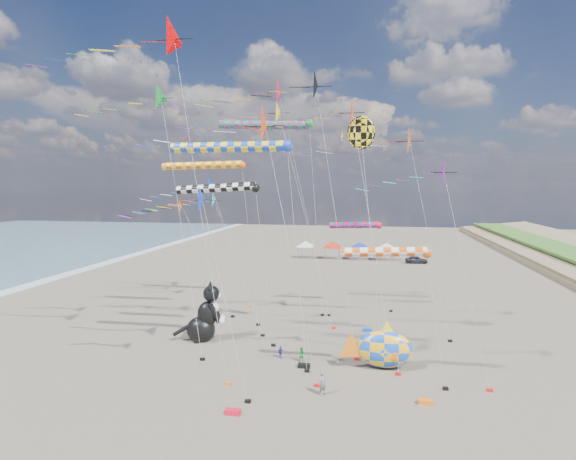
{
  "coord_description": "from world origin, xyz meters",
  "views": [
    {
      "loc": [
        6.14,
        -23.31,
        13.74
      ],
      "look_at": [
        -0.45,
        12.0,
        10.17
      ],
      "focal_mm": 28.0,
      "sensor_mm": 36.0,
      "label": 1
    }
  ],
  "objects_px": {
    "person_adult": "(323,383)",
    "child_green": "(302,355)",
    "child_blue": "(280,352)",
    "parked_car": "(416,260)",
    "fish_inflatable": "(383,349)",
    "cat_inflatable": "(204,311)"
  },
  "relations": [
    {
      "from": "person_adult",
      "to": "child_green",
      "type": "bearing_deg",
      "value": 68.44
    },
    {
      "from": "child_green",
      "to": "child_blue",
      "type": "distance_m",
      "value": 1.89
    },
    {
      "from": "parked_car",
      "to": "child_green",
      "type": "bearing_deg",
      "value": 157.24
    },
    {
      "from": "person_adult",
      "to": "child_green",
      "type": "relative_size",
      "value": 1.31
    },
    {
      "from": "fish_inflatable",
      "to": "person_adult",
      "type": "distance_m",
      "value": 6.5
    },
    {
      "from": "cat_inflatable",
      "to": "fish_inflatable",
      "type": "relative_size",
      "value": 0.92
    },
    {
      "from": "fish_inflatable",
      "to": "person_adult",
      "type": "relative_size",
      "value": 3.7
    },
    {
      "from": "child_blue",
      "to": "parked_car",
      "type": "distance_m",
      "value": 49.65
    },
    {
      "from": "cat_inflatable",
      "to": "fish_inflatable",
      "type": "distance_m",
      "value": 15.9
    },
    {
      "from": "child_blue",
      "to": "parked_car",
      "type": "bearing_deg",
      "value": 18.21
    },
    {
      "from": "person_adult",
      "to": "child_blue",
      "type": "bearing_deg",
      "value": 80.91
    },
    {
      "from": "parked_car",
      "to": "cat_inflatable",
      "type": "bearing_deg",
      "value": 145.87
    },
    {
      "from": "fish_inflatable",
      "to": "person_adult",
      "type": "xyz_separation_m",
      "value": [
        -4.0,
        -5.07,
        -0.76
      ]
    },
    {
      "from": "person_adult",
      "to": "child_blue",
      "type": "xyz_separation_m",
      "value": [
        -4.01,
        5.69,
        -0.29
      ]
    },
    {
      "from": "person_adult",
      "to": "parked_car",
      "type": "xyz_separation_m",
      "value": [
        10.91,
        53.04,
        -0.12
      ]
    },
    {
      "from": "cat_inflatable",
      "to": "parked_car",
      "type": "xyz_separation_m",
      "value": [
        22.41,
        44.6,
        -1.98
      ]
    },
    {
      "from": "cat_inflatable",
      "to": "parked_car",
      "type": "relative_size",
      "value": 1.37
    },
    {
      "from": "person_adult",
      "to": "parked_car",
      "type": "bearing_deg",
      "value": 34.14
    },
    {
      "from": "fish_inflatable",
      "to": "child_green",
      "type": "relative_size",
      "value": 4.85
    },
    {
      "from": "person_adult",
      "to": "child_green",
      "type": "xyz_separation_m",
      "value": [
        -2.18,
        5.23,
        -0.18
      ]
    },
    {
      "from": "person_adult",
      "to": "cat_inflatable",
      "type": "bearing_deg",
      "value": 99.47
    },
    {
      "from": "fish_inflatable",
      "to": "parked_car",
      "type": "bearing_deg",
      "value": 81.8
    }
  ]
}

